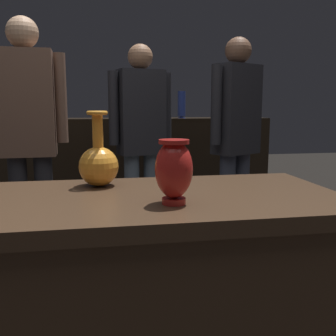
{
  "coord_description": "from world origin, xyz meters",
  "views": [
    {
      "loc": [
        -0.2,
        -1.22,
        1.09
      ],
      "look_at": [
        0.01,
        -0.06,
        0.9
      ],
      "focal_mm": 40.64,
      "sensor_mm": 36.0,
      "label": 1
    }
  ],
  "objects_px": {
    "shelf_vase_center": "(123,109)",
    "visitor_near_right": "(236,133)",
    "shelf_vase_far_right": "(235,109)",
    "vase_centerpiece": "(174,169)",
    "shelf_vase_left": "(62,114)",
    "vase_tall_behind": "(99,163)",
    "visitor_center_back": "(141,135)",
    "shelf_vase_right": "(182,105)",
    "visitor_near_left": "(28,131)"
  },
  "relations": [
    {
      "from": "vase_centerpiece",
      "to": "shelf_vase_left",
      "type": "bearing_deg",
      "value": 103.09
    },
    {
      "from": "vase_tall_behind",
      "to": "visitor_center_back",
      "type": "relative_size",
      "value": 0.18
    },
    {
      "from": "vase_tall_behind",
      "to": "shelf_vase_right",
      "type": "relative_size",
      "value": 1.16
    },
    {
      "from": "visitor_near_right",
      "to": "shelf_vase_far_right",
      "type": "bearing_deg",
      "value": -137.94
    },
    {
      "from": "shelf_vase_far_right",
      "to": "visitor_center_back",
      "type": "xyz_separation_m",
      "value": [
        -0.95,
        -0.69,
        -0.18
      ]
    },
    {
      "from": "vase_tall_behind",
      "to": "shelf_vase_left",
      "type": "bearing_deg",
      "value": 98.87
    },
    {
      "from": "shelf_vase_center",
      "to": "visitor_center_back",
      "type": "height_order",
      "value": "visitor_center_back"
    },
    {
      "from": "shelf_vase_right",
      "to": "visitor_near_left",
      "type": "height_order",
      "value": "visitor_near_left"
    },
    {
      "from": "shelf_vase_left",
      "to": "visitor_near_left",
      "type": "xyz_separation_m",
      "value": [
        -0.11,
        -0.98,
        -0.09
      ]
    },
    {
      "from": "vase_centerpiece",
      "to": "shelf_vase_right",
      "type": "distance_m",
      "value": 2.35
    },
    {
      "from": "vase_tall_behind",
      "to": "visitor_near_right",
      "type": "xyz_separation_m",
      "value": [
        0.93,
        1.12,
        0.02
      ]
    },
    {
      "from": "visitor_center_back",
      "to": "shelf_vase_left",
      "type": "bearing_deg",
      "value": -61.47
    },
    {
      "from": "vase_tall_behind",
      "to": "shelf_vase_center",
      "type": "xyz_separation_m",
      "value": [
        0.21,
        2.02,
        0.19
      ]
    },
    {
      "from": "shelf_vase_center",
      "to": "visitor_near_right",
      "type": "bearing_deg",
      "value": -51.32
    },
    {
      "from": "vase_centerpiece",
      "to": "visitor_center_back",
      "type": "distance_m",
      "value": 1.63
    },
    {
      "from": "shelf_vase_left",
      "to": "visitor_center_back",
      "type": "bearing_deg",
      "value": -47.62
    },
    {
      "from": "shelf_vase_right",
      "to": "vase_tall_behind",
      "type": "bearing_deg",
      "value": -110.27
    },
    {
      "from": "shelf_vase_center",
      "to": "visitor_near_left",
      "type": "relative_size",
      "value": 0.1
    },
    {
      "from": "vase_tall_behind",
      "to": "visitor_near_left",
      "type": "distance_m",
      "value": 1.09
    },
    {
      "from": "visitor_near_right",
      "to": "visitor_near_left",
      "type": "relative_size",
      "value": 0.97
    },
    {
      "from": "shelf_vase_far_right",
      "to": "vase_tall_behind",
      "type": "bearing_deg",
      "value": -121.79
    },
    {
      "from": "shelf_vase_left",
      "to": "visitor_center_back",
      "type": "relative_size",
      "value": 0.09
    },
    {
      "from": "shelf_vase_right",
      "to": "shelf_vase_far_right",
      "type": "height_order",
      "value": "shelf_vase_right"
    },
    {
      "from": "shelf_vase_right",
      "to": "shelf_vase_left",
      "type": "distance_m",
      "value": 1.04
    },
    {
      "from": "vase_centerpiece",
      "to": "visitor_near_right",
      "type": "xyz_separation_m",
      "value": [
        0.71,
        1.42,
        0.0
      ]
    },
    {
      "from": "vase_tall_behind",
      "to": "shelf_vase_far_right",
      "type": "height_order",
      "value": "shelf_vase_far_right"
    },
    {
      "from": "shelf_vase_center",
      "to": "shelf_vase_left",
      "type": "bearing_deg",
      "value": -176.03
    },
    {
      "from": "shelf_vase_center",
      "to": "visitor_center_back",
      "type": "relative_size",
      "value": 0.11
    },
    {
      "from": "visitor_center_back",
      "to": "shelf_vase_far_right",
      "type": "bearing_deg",
      "value": -157.92
    },
    {
      "from": "vase_centerpiece",
      "to": "visitor_near_right",
      "type": "height_order",
      "value": "visitor_near_right"
    },
    {
      "from": "shelf_vase_right",
      "to": "shelf_vase_left",
      "type": "relative_size",
      "value": 1.76
    },
    {
      "from": "vase_tall_behind",
      "to": "shelf_vase_center",
      "type": "bearing_deg",
      "value": 84.08
    },
    {
      "from": "vase_centerpiece",
      "to": "shelf_vase_right",
      "type": "relative_size",
      "value": 0.82
    },
    {
      "from": "vase_centerpiece",
      "to": "vase_tall_behind",
      "type": "xyz_separation_m",
      "value": [
        -0.22,
        0.31,
        -0.02
      ]
    },
    {
      "from": "shelf_vase_center",
      "to": "visitor_near_left",
      "type": "xyz_separation_m",
      "value": [
        -0.63,
        -1.02,
        -0.13
      ]
    },
    {
      "from": "shelf_vase_far_right",
      "to": "shelf_vase_left",
      "type": "distance_m",
      "value": 1.56
    },
    {
      "from": "shelf_vase_center",
      "to": "visitor_near_right",
      "type": "height_order",
      "value": "visitor_near_right"
    },
    {
      "from": "shelf_vase_center",
      "to": "vase_centerpiece",
      "type": "bearing_deg",
      "value": -89.67
    },
    {
      "from": "shelf_vase_center",
      "to": "shelf_vase_left",
      "type": "height_order",
      "value": "shelf_vase_center"
    },
    {
      "from": "shelf_vase_left",
      "to": "visitor_near_right",
      "type": "xyz_separation_m",
      "value": [
        1.25,
        -0.87,
        -0.12
      ]
    },
    {
      "from": "vase_tall_behind",
      "to": "shelf_vase_far_right",
      "type": "bearing_deg",
      "value": 58.21
    },
    {
      "from": "shelf_vase_left",
      "to": "visitor_near_right",
      "type": "distance_m",
      "value": 1.52
    },
    {
      "from": "vase_tall_behind",
      "to": "visitor_center_back",
      "type": "distance_m",
      "value": 1.36
    },
    {
      "from": "vase_tall_behind",
      "to": "visitor_near_right",
      "type": "height_order",
      "value": "visitor_near_right"
    },
    {
      "from": "shelf_vase_left",
      "to": "visitor_near_left",
      "type": "distance_m",
      "value": 0.99
    },
    {
      "from": "shelf_vase_far_right",
      "to": "vase_centerpiece",
      "type": "bearing_deg",
      "value": -113.85
    },
    {
      "from": "visitor_center_back",
      "to": "shelf_vase_right",
      "type": "bearing_deg",
      "value": -137.54
    },
    {
      "from": "visitor_near_left",
      "to": "visitor_center_back",
      "type": "bearing_deg",
      "value": -158.58
    },
    {
      "from": "vase_tall_behind",
      "to": "shelf_vase_right",
      "type": "height_order",
      "value": "shelf_vase_right"
    },
    {
      "from": "vase_centerpiece",
      "to": "shelf_vase_right",
      "type": "xyz_separation_m",
      "value": [
        0.51,
        2.28,
        0.2
      ]
    }
  ]
}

